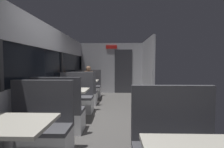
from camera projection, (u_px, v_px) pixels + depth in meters
ground_plane at (106, 124)px, 3.90m from camera, size 3.30×9.20×0.02m
carriage_window_panel_left at (41, 75)px, 3.88m from camera, size 0.09×8.48×2.30m
carriage_end_bulkhead at (113, 68)px, 8.02m from camera, size 2.90×0.11×2.30m
carriage_aisle_panel_right at (147, 69)px, 6.79m from camera, size 0.08×2.40×2.30m
dining_table_near_window at (8, 132)px, 1.81m from camera, size 0.90×0.70×0.74m
bench_near_window_facing_entry at (39, 134)px, 2.52m from camera, size 0.95×0.50×1.10m
dining_table_mid_window at (69, 94)px, 4.09m from camera, size 0.90×0.70×0.74m
bench_mid_window_facing_end at (59, 115)px, 3.41m from camera, size 0.95×0.50×1.10m
bench_mid_window_facing_entry at (76, 100)px, 4.81m from camera, size 0.95×0.50×1.10m
dining_table_far_window at (86, 83)px, 6.38m from camera, size 0.90×0.70×0.74m
bench_far_window_facing_end at (82, 95)px, 5.70m from camera, size 0.95×0.50×1.10m
bench_far_window_facing_entry at (89, 89)px, 7.10m from camera, size 0.95×0.50×1.10m
seated_passenger at (89, 84)px, 7.01m from camera, size 0.47×0.55×1.26m
coffee_cup_primary at (69, 87)px, 4.20m from camera, size 0.07×0.07×0.09m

